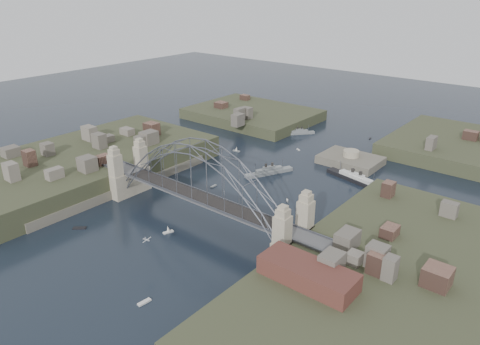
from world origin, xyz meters
The scene contains 24 objects.
ground centered at (0.00, 0.00, 0.00)m, with size 500.00×500.00×0.00m, color black.
bridge centered at (0.00, 0.00, 12.32)m, with size 84.00×13.80×24.60m.
shore_west centered at (-57.32, 0.00, 1.97)m, with size 50.50×90.00×12.00m.
shore_east centered at (57.32, 0.00, 1.97)m, with size 50.50×90.00×12.00m.
headland_nw centered at (-55.00, 95.00, 0.50)m, with size 60.00×45.00×9.00m, color #363A23.
fort_island centered at (12.00, 70.00, -0.34)m, with size 22.00×16.00×9.40m.
wharf_shed centered at (44.00, -14.00, 10.00)m, with size 20.00×8.00×4.00m, color #592D26.
finger_pier centered at (39.00, -28.00, 0.70)m, with size 4.00×22.00×1.40m, color #555557.
naval_cruiser_near centered at (-6.09, 41.94, 0.87)m, with size 10.14×18.11×5.64m.
naval_cruiser_far centered at (-22.95, 88.84, 0.74)m, with size 10.64×12.01×4.77m.
ocean_liner centered at (21.34, 55.60, 0.92)m, with size 24.27×8.75×5.93m.
aeroplane centered at (4.42, -23.02, 6.91)m, with size 1.64×2.97×0.43m.
small_boat_a centered at (-14.15, 21.05, 0.15)m, with size 0.94×2.62×0.45m.
small_boat_b centered at (11.44, 27.71, 0.29)m, with size 1.49×1.73×1.43m.
small_boat_c centered at (-3.13, -9.62, 0.77)m, with size 1.85×3.09×2.38m.
small_boat_d centered at (28.88, 37.83, 0.15)m, with size 2.48×1.34×0.45m.
small_boat_e centered at (-30.52, 52.86, 0.74)m, with size 3.20×1.42×2.38m.
small_boat_f centered at (-3.83, 46.59, 0.29)m, with size 1.81×1.17×1.43m.
small_boat_g centered at (15.25, -33.27, 0.15)m, with size 1.33×3.16×0.45m.
small_boat_h centered at (-11.74, 70.34, 0.15)m, with size 2.03×1.56×0.45m.
small_boat_i centered at (29.98, 13.01, 0.80)m, with size 2.87×1.66×2.38m.
small_boat_j centered at (-24.18, -24.04, 0.15)m, with size 3.49×3.31×0.45m.
small_boat_k centered at (4.97, 103.19, 0.15)m, with size 1.19×2.25×0.45m.
small_boat_l centered at (-41.33, 33.48, 0.28)m, with size 1.04×2.67×1.43m.
Camera 1 is at (81.79, -81.60, 64.07)m, focal length 33.91 mm.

